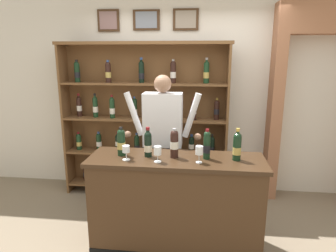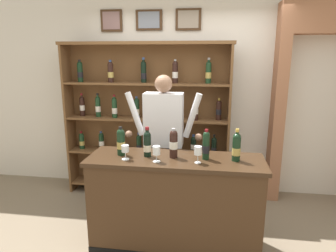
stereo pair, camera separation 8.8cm
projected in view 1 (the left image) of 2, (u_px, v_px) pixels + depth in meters
The scene contains 14 objects.
ground_plane at pixel (175, 246), 3.11m from camera, with size 14.00×14.00×0.02m, color #7A6B56.
back_wall at pixel (185, 76), 4.20m from camera, with size 12.00×0.19×3.25m.
wine_shelf at pixel (145, 117), 4.05m from camera, with size 2.26×0.31×2.09m.
archway_doorway at pixel (319, 90), 3.91m from camera, with size 1.28×0.45×2.56m.
tasting_counter at pixel (176, 203), 2.99m from camera, with size 1.71×0.54×0.96m.
shopkeeper at pixel (163, 132), 3.42m from camera, with size 0.89×0.22×1.71m.
tasting_bottle_prosecco at pixel (121, 142), 2.93m from camera, with size 0.08×0.08×0.29m.
tasting_bottle_bianco at pixel (148, 144), 2.89m from camera, with size 0.07×0.07×0.30m.
tasting_bottle_super_tuscan at pixel (174, 143), 2.87m from camera, with size 0.08×0.08×0.29m.
tasting_bottle_riserva at pixel (207, 145), 2.83m from camera, with size 0.07×0.07×0.29m.
tasting_bottle_brunello at pixel (237, 146), 2.79m from camera, with size 0.08×0.08×0.31m.
wine_glass_center at pixel (126, 150), 2.81m from camera, with size 0.07×0.07×0.14m.
wine_glass_right at pixel (158, 151), 2.75m from camera, with size 0.07×0.07×0.15m.
wine_glass_spare at pixel (199, 151), 2.73m from camera, with size 0.07×0.07×0.16m.
Camera 1 is at (0.24, -2.72, 1.93)m, focal length 31.92 mm.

